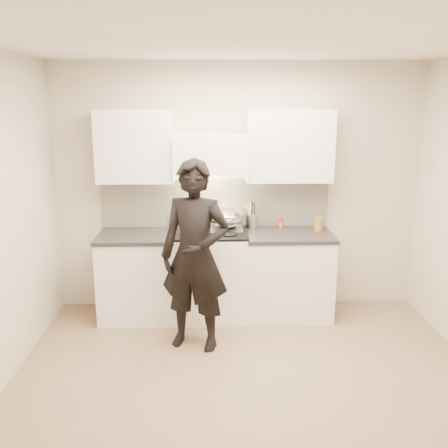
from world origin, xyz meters
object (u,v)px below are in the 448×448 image
object	(u,v)px
utensil_crock	(252,220)
person	(195,256)
stove	(211,273)
counter_right	(288,274)
wok	(227,218)

from	to	relation	value
utensil_crock	person	bearing A→B (deg)	-123.20
stove	counter_right	world-z (taller)	stove
wok	utensil_crock	distance (m)	0.30
utensil_crock	person	world-z (taller)	person
utensil_crock	person	size ratio (longest dim) A/B	0.17
utensil_crock	person	distance (m)	1.10
stove	utensil_crock	distance (m)	0.73
person	counter_right	bearing A→B (deg)	52.53
person	stove	bearing A→B (deg)	94.90
counter_right	person	xyz separation A→B (m)	(-0.98, -0.70, 0.43)
stove	utensil_crock	world-z (taller)	utensil_crock
utensil_crock	person	xyz separation A→B (m)	(-0.60, -0.92, -0.12)
counter_right	wok	world-z (taller)	wok
stove	wok	bearing A→B (deg)	31.74
counter_right	utensil_crock	world-z (taller)	utensil_crock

